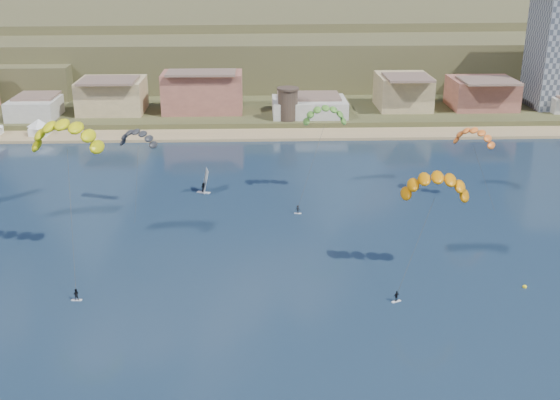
% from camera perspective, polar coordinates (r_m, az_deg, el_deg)
% --- Properties ---
extents(ground, '(2400.00, 2400.00, 0.00)m').
position_cam_1_polar(ground, '(77.80, 0.87, -15.35)').
color(ground, black).
rests_on(ground, ground).
extents(beach, '(2200.00, 12.00, 0.90)m').
position_cam_1_polar(beach, '(174.94, -0.87, 5.53)').
color(beach, tan).
rests_on(beach, ground).
extents(land, '(2200.00, 900.00, 4.00)m').
position_cam_1_polar(land, '(624.59, -1.80, 16.37)').
color(land, brown).
rests_on(land, ground).
extents(foothills, '(940.00, 210.00, 18.00)m').
position_cam_1_polar(foothills, '(298.75, 3.00, 13.51)').
color(foothills, brown).
rests_on(foothills, ground).
extents(town, '(400.00, 24.00, 12.00)m').
position_cam_1_polar(town, '(192.22, -13.14, 8.75)').
color(town, beige).
rests_on(town, ground).
extents(watchtower, '(5.82, 5.82, 8.60)m').
position_cam_1_polar(watchtower, '(181.41, 0.66, 8.07)').
color(watchtower, '#47382D').
rests_on(watchtower, ground).
extents(kitesurfer_yellow, '(11.68, 16.65, 24.59)m').
position_cam_1_polar(kitesurfer_yellow, '(103.77, -17.53, 5.52)').
color(kitesurfer_yellow, silver).
rests_on(kitesurfer_yellow, ground).
extents(kitesurfer_orange, '(12.42, 11.75, 18.18)m').
position_cam_1_polar(kitesurfer_orange, '(98.46, 12.92, 1.56)').
color(kitesurfer_orange, silver).
rests_on(kitesurfer_orange, ground).
extents(kitesurfer_green, '(10.53, 11.87, 19.62)m').
position_cam_1_polar(kitesurfer_green, '(128.21, 3.77, 7.29)').
color(kitesurfer_green, silver).
rests_on(kitesurfer_green, ground).
extents(distant_kite_dark, '(7.90, 6.55, 16.59)m').
position_cam_1_polar(distant_kite_dark, '(124.47, -11.84, 5.34)').
color(distant_kite_dark, '#262626').
rests_on(distant_kite_dark, ground).
extents(distant_kite_orange, '(8.42, 7.65, 15.73)m').
position_cam_1_polar(distant_kite_orange, '(132.23, 15.94, 5.35)').
color(distant_kite_orange, '#262626').
rests_on(distant_kite_orange, ground).
extents(windsurfer, '(2.87, 3.05, 4.74)m').
position_cam_1_polar(windsurfer, '(134.07, -6.36, 1.22)').
color(windsurfer, silver).
rests_on(windsurfer, ground).
extents(buoy, '(0.61, 0.61, 0.61)m').
position_cam_1_polar(buoy, '(103.54, 19.77, -6.84)').
color(buoy, yellow).
rests_on(buoy, ground).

